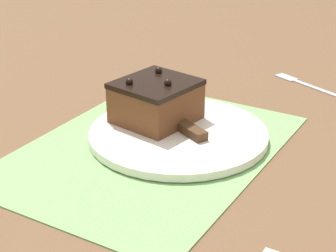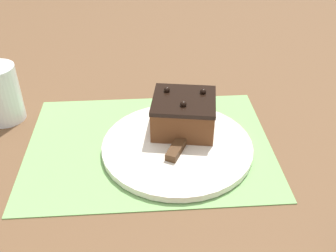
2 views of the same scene
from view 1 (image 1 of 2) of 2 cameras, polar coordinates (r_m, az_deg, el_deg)
name	(u,v)px [view 1 (image 1 of 2)]	position (r m, az deg, el deg)	size (l,w,h in m)	color
ground_plane	(150,150)	(0.85, -1.86, -2.41)	(3.00, 3.00, 0.00)	brown
placemat_woven	(150,148)	(0.85, -1.86, -2.29)	(0.46, 0.34, 0.00)	#7AB266
cake_plate	(178,134)	(0.88, 1.06, -0.81)	(0.28, 0.28, 0.01)	white
chocolate_cake	(156,101)	(0.90, -1.22, 2.58)	(0.13, 0.13, 0.08)	brown
serving_knife	(176,123)	(0.89, 0.83, 0.34)	(0.11, 0.20, 0.01)	#472D19
dessert_fork	(301,82)	(1.14, 13.36, 4.35)	(0.07, 0.14, 0.01)	#B7BABF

